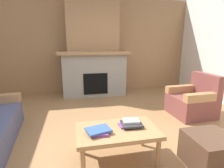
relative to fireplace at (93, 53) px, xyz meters
name	(u,v)px	position (x,y,z in m)	size (l,w,h in m)	color
ground	(115,141)	(0.00, -2.62, -1.16)	(9.00, 9.00, 0.00)	olive
wall_back_wood_panel	(92,46)	(0.00, 0.38, 0.19)	(6.00, 0.12, 2.70)	#997047
fireplace	(93,53)	(0.00, 0.00, 0.00)	(1.90, 0.82, 2.70)	gray
armchair	(193,101)	(1.80, -1.97, -0.87)	(0.79, 0.79, 0.85)	brown
coffee_table	(117,133)	(-0.07, -3.07, -0.79)	(1.00, 0.60, 0.43)	#A87A4C
ottoman	(210,151)	(0.98, -3.41, -0.96)	(0.52, 0.52, 0.40)	#4C3323
book_stack_near_edge	(99,131)	(-0.30, -3.12, -0.70)	(0.32, 0.27, 0.05)	#7A3D84
book_stack_center	(131,123)	(0.12, -3.01, -0.70)	(0.30, 0.23, 0.07)	#7A3D84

